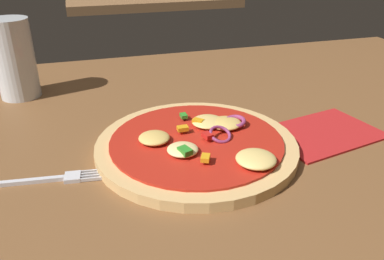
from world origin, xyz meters
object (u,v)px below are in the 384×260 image
fork (36,181)px  napkin (323,133)px  pizza (198,144)px  beer_glass (15,62)px

fork → napkin: bearing=1.9°
pizza → napkin: size_ratio=1.50×
fork → beer_glass: bearing=97.8°
pizza → beer_glass: (-0.24, 0.27, 0.05)m
fork → napkin: 0.38m
fork → beer_glass: 0.29m
napkin → pizza: bearing=178.5°
beer_glass → napkin: size_ratio=0.76×
fork → napkin: (0.38, 0.01, -0.00)m
beer_glass → napkin: 0.50m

